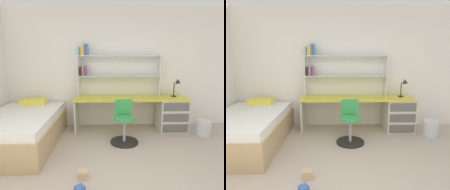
# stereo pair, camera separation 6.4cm
# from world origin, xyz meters

# --- Properties ---
(room_shell) EXTENTS (5.89, 6.37, 2.68)m
(room_shell) POSITION_xyz_m (-1.29, 1.30, 1.34)
(room_shell) COLOR white
(room_shell) RESTS_ON ground_plane
(desk) EXTENTS (2.39, 0.61, 0.73)m
(desk) POSITION_xyz_m (0.94, 2.36, 0.41)
(desk) COLOR gold
(desk) RESTS_ON ground_plane
(bookshelf_hutch) EXTENTS (1.80, 0.22, 1.13)m
(bookshelf_hutch) POSITION_xyz_m (-0.17, 2.55, 1.38)
(bookshelf_hutch) COLOR silver
(bookshelf_hutch) RESTS_ON desk
(desk_lamp) EXTENTS (0.20, 0.17, 0.38)m
(desk_lamp) POSITION_xyz_m (1.30, 2.38, 0.98)
(desk_lamp) COLOR black
(desk_lamp) RESTS_ON desk
(swivel_chair) EXTENTS (0.52, 0.52, 0.79)m
(swivel_chair) POSITION_xyz_m (0.08, 1.70, 0.31)
(swivel_chair) COLOR black
(swivel_chair) RESTS_ON ground_plane
(bed_platform) EXTENTS (1.26, 1.98, 0.69)m
(bed_platform) POSITION_xyz_m (-1.80, 1.69, 0.29)
(bed_platform) COLOR tan
(bed_platform) RESTS_ON ground_plane
(waste_bin) EXTENTS (0.29, 0.29, 0.32)m
(waste_bin) POSITION_xyz_m (1.73, 1.96, 0.16)
(waste_bin) COLOR silver
(waste_bin) RESTS_ON ground_plane
(toy_block_blue_0) EXTENTS (0.14, 0.14, 0.10)m
(toy_block_blue_0) POSITION_xyz_m (-0.57, 0.30, 0.05)
(toy_block_blue_0) COLOR #3860B7
(toy_block_blue_0) RESTS_ON ground_plane
(toy_block_natural_2) EXTENTS (0.14, 0.14, 0.12)m
(toy_block_natural_2) POSITION_xyz_m (-0.57, 0.58, 0.06)
(toy_block_natural_2) COLOR tan
(toy_block_natural_2) RESTS_ON ground_plane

